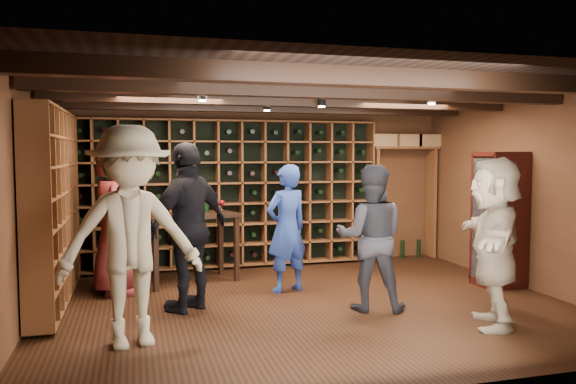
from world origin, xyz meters
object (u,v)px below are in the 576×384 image
object	(u,v)px
display_cabinet	(499,222)
tasting_table	(190,222)
man_blue_shirt	(287,228)
guest_woman_black	(189,227)
guest_red_floral	(117,216)
guest_beige	(495,242)
guest_khaki	(131,236)
man_grey_suit	(371,237)

from	to	relation	value
display_cabinet	tasting_table	xyz separation A→B (m)	(-3.92, 1.29, -0.03)
man_blue_shirt	guest_woman_black	bearing A→B (deg)	3.36
guest_red_floral	guest_beige	world-z (taller)	guest_red_floral
guest_red_floral	guest_woman_black	size ratio (longest dim) A/B	1.03
man_blue_shirt	tasting_table	size ratio (longest dim) A/B	1.18
guest_khaki	guest_beige	world-z (taller)	guest_khaki
man_grey_suit	tasting_table	size ratio (longest dim) A/B	1.19
guest_khaki	tasting_table	distance (m)	2.52
guest_red_floral	tasting_table	size ratio (longest dim) A/B	1.42
man_blue_shirt	guest_khaki	xyz separation A→B (m)	(-1.90, -1.57, 0.20)
display_cabinet	guest_woman_black	xyz separation A→B (m)	(-4.06, -0.07, 0.09)
guest_woman_black	guest_beige	distance (m)	3.25
tasting_table	man_blue_shirt	bearing A→B (deg)	-52.05
tasting_table	guest_khaki	bearing A→B (deg)	-124.01
man_blue_shirt	guest_red_floral	distance (m)	2.14
guest_khaki	guest_red_floral	bearing A→B (deg)	84.24
display_cabinet	man_blue_shirt	distance (m)	2.82
guest_woman_black	guest_beige	bearing A→B (deg)	115.51
guest_woman_black	guest_khaki	xyz separation A→B (m)	(-0.62, -1.03, 0.07)
guest_woman_black	guest_beige	size ratio (longest dim) A/B	1.09
guest_khaki	man_grey_suit	bearing A→B (deg)	0.77
man_blue_shirt	guest_beige	size ratio (longest dim) A/B	0.94
man_grey_suit	guest_beige	size ratio (longest dim) A/B	0.95
guest_khaki	man_blue_shirt	bearing A→B (deg)	29.03
man_blue_shirt	guest_woman_black	world-z (taller)	guest_woman_black
guest_beige	tasting_table	bearing A→B (deg)	-107.70
man_grey_suit	guest_red_floral	bearing A→B (deg)	-6.52
guest_woman_black	tasting_table	world-z (taller)	guest_woman_black
man_blue_shirt	guest_khaki	distance (m)	2.48
man_grey_suit	guest_beige	xyz separation A→B (m)	(0.96, -0.90, 0.05)
man_blue_shirt	guest_khaki	size ratio (longest dim) A/B	0.80
man_blue_shirt	man_grey_suit	xyz separation A→B (m)	(0.69, -1.05, 0.01)
guest_khaki	tasting_table	world-z (taller)	guest_khaki
guest_woman_black	tasting_table	xyz separation A→B (m)	(0.14, 1.37, -0.12)
guest_khaki	guest_beige	distance (m)	3.58
man_grey_suit	guest_khaki	bearing A→B (deg)	33.84
man_grey_suit	guest_woman_black	bearing A→B (deg)	8.06
guest_red_floral	man_blue_shirt	bearing A→B (deg)	-95.35
man_blue_shirt	guest_woman_black	distance (m)	1.40
guest_woman_black	man_grey_suit	bearing A→B (deg)	126.69
display_cabinet	guest_khaki	distance (m)	4.81
display_cabinet	tasting_table	bearing A→B (deg)	161.76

